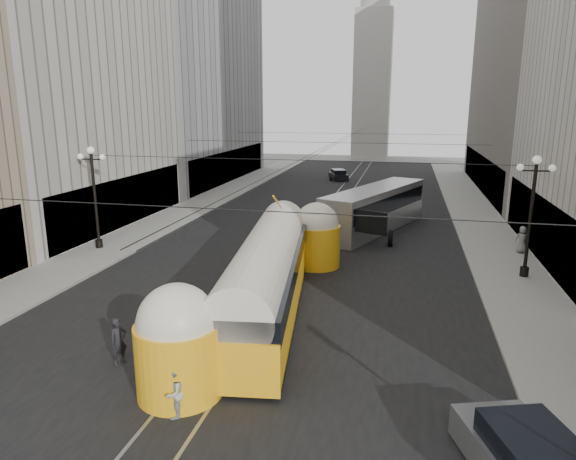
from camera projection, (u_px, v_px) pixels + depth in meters
The scene contains 18 objects.
road at pixel (329, 213), 43.71m from camera, with size 20.00×85.00×0.02m, color black.
sidewalk_left at pixel (211, 200), 49.62m from camera, with size 4.00×72.00×0.15m, color gray.
sidewalk_right at pixel (472, 211), 44.40m from camera, with size 4.00×72.00×0.15m, color gray.
rail_left at pixel (320, 213), 43.87m from camera, with size 0.12×85.00×0.04m, color gray.
rail_right at pixel (338, 214), 43.55m from camera, with size 0.12×85.00×0.04m, color gray.
building_left_far at pixel (180, 58), 59.34m from camera, with size 12.60×28.60×28.60m.
building_right_far at pixel (558, 28), 50.17m from camera, with size 12.60×32.60×32.60m.
distant_tower at pixel (373, 68), 85.13m from camera, with size 6.00×6.00×31.36m.
lamppost_left_mid at pixel (94, 192), 31.83m from camera, with size 1.86×0.44×6.37m.
lamppost_right_mid at pixel (531, 210), 26.36m from camera, with size 1.86×0.44×6.37m.
catenary at pixel (330, 144), 41.34m from camera, with size 25.00×72.00×0.23m.
streetcar at pixel (267, 273), 22.48m from camera, with size 4.61×16.90×3.74m.
city_bus at pixel (375, 207), 37.42m from camera, with size 6.94×12.88×3.15m.
sedan_white_far at pixel (390, 191), 51.20m from camera, with size 2.33×4.53×1.37m.
sedan_dark_far at pixel (338, 175), 63.28m from camera, with size 2.95×4.33×1.27m.
pedestrian_crossing_a at pixel (119, 341), 18.12m from camera, with size 0.62×0.41×1.71m, color black.
pedestrian_crossing_b at pixel (174, 392), 15.01m from camera, with size 0.77×0.60×1.59m, color #B3B2A7.
pedestrian_sidewalk_right at pixel (522, 239), 31.36m from camera, with size 0.81×0.50×1.66m, color slate.
Camera 1 is at (6.18, -10.00, 8.98)m, focal length 32.00 mm.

